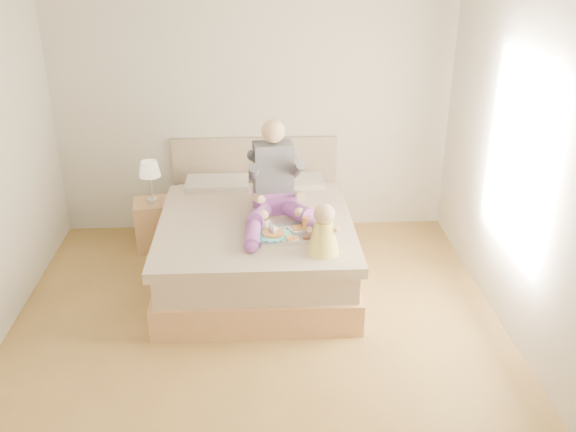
{
  "coord_description": "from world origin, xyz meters",
  "views": [
    {
      "loc": [
        0.03,
        -4.24,
        2.97
      ],
      "look_at": [
        0.27,
        0.65,
        0.75
      ],
      "focal_mm": 40.0,
      "sensor_mm": 36.0,
      "label": 1
    }
  ],
  "objects_px": {
    "tray": "(285,233)",
    "bed": "(256,240)",
    "baby": "(323,233)",
    "nightstand": "(156,224)",
    "adult": "(276,189)"
  },
  "relations": [
    {
      "from": "nightstand",
      "to": "baby",
      "type": "relative_size",
      "value": 1.18
    },
    {
      "from": "bed",
      "to": "baby",
      "type": "distance_m",
      "value": 1.09
    },
    {
      "from": "bed",
      "to": "baby",
      "type": "height_order",
      "value": "baby"
    },
    {
      "from": "baby",
      "to": "tray",
      "type": "bearing_deg",
      "value": 134.57
    },
    {
      "from": "nightstand",
      "to": "tray",
      "type": "xyz_separation_m",
      "value": [
        1.24,
        -1.07,
        0.39
      ]
    },
    {
      "from": "adult",
      "to": "baby",
      "type": "xyz_separation_m",
      "value": [
        0.34,
        -0.74,
        -0.08
      ]
    },
    {
      "from": "adult",
      "to": "tray",
      "type": "bearing_deg",
      "value": -89.52
    },
    {
      "from": "nightstand",
      "to": "baby",
      "type": "bearing_deg",
      "value": -50.02
    },
    {
      "from": "nightstand",
      "to": "tray",
      "type": "bearing_deg",
      "value": -48.75
    },
    {
      "from": "adult",
      "to": "bed",
      "type": "bearing_deg",
      "value": 148.15
    },
    {
      "from": "bed",
      "to": "adult",
      "type": "relative_size",
      "value": 2.03
    },
    {
      "from": "tray",
      "to": "baby",
      "type": "distance_m",
      "value": 0.44
    },
    {
      "from": "tray",
      "to": "bed",
      "type": "bearing_deg",
      "value": 106.94
    },
    {
      "from": "adult",
      "to": "nightstand",
      "type": "bearing_deg",
      "value": 144.8
    },
    {
      "from": "tray",
      "to": "baby",
      "type": "relative_size",
      "value": 1.24
    }
  ]
}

